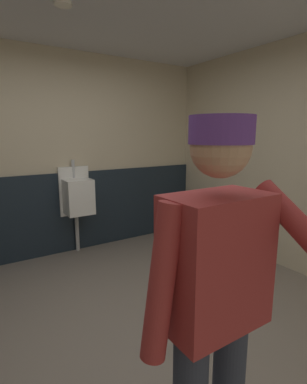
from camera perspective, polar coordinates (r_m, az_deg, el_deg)
name	(u,v)px	position (r m, az deg, el deg)	size (l,w,h in m)	color
ground_plane	(129,335)	(2.65, -4.66, -25.78)	(4.88, 4.56, 0.04)	slate
wall_back	(52,155)	(4.05, -18.89, 6.72)	(4.88, 0.12, 2.60)	beige
wall_right	(302,158)	(3.71, 26.63, 5.80)	(0.12, 4.56, 2.60)	beige
wainscot_band_back	(58,214)	(4.10, -17.97, -4.05)	(4.28, 0.03, 1.07)	#19232D
downlight_far	(63,3)	(2.88, -17.02, 31.39)	(0.14, 0.14, 0.03)	white
urinal_solo	(77,196)	(3.97, -14.43, -0.76)	(0.40, 0.34, 1.24)	white
person	(216,294)	(1.24, 11.95, -18.62)	(0.63, 0.60, 1.63)	#2D3342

